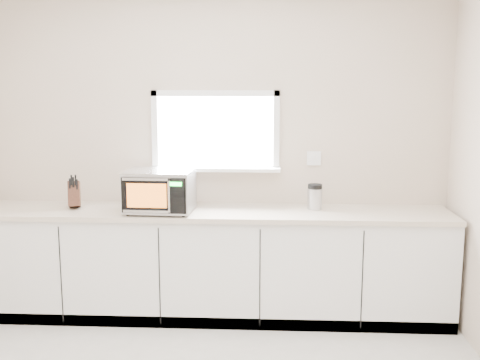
{
  "coord_description": "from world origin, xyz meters",
  "views": [
    {
      "loc": [
        0.47,
        -2.83,
        1.93
      ],
      "look_at": [
        0.23,
        1.55,
        1.2
      ],
      "focal_mm": 42.0,
      "sensor_mm": 36.0,
      "label": 1
    }
  ],
  "objects": [
    {
      "name": "cutting_board",
      "position": [
        -0.43,
        1.94,
        1.07
      ],
      "size": [
        0.31,
        0.07,
        0.31
      ],
      "primitive_type": "cylinder",
      "rotation": [
        1.4,
        0.0,
        0.0
      ],
      "color": "#AD7F43",
      "rests_on": "countertop"
    },
    {
      "name": "countertop",
      "position": [
        0.0,
        1.69,
        0.9
      ],
      "size": [
        3.92,
        0.64,
        0.04
      ],
      "primitive_type": "cube",
      "color": "beige",
      "rests_on": "cabinets"
    },
    {
      "name": "microwave",
      "position": [
        -0.42,
        1.59,
        1.1
      ],
      "size": [
        0.55,
        0.46,
        0.34
      ],
      "rotation": [
        0.0,
        0.0,
        -0.04
      ],
      "color": "black",
      "rests_on": "countertop"
    },
    {
      "name": "back_wall",
      "position": [
        0.0,
        2.0,
        1.36
      ],
      "size": [
        4.0,
        0.17,
        2.7
      ],
      "color": "beige",
      "rests_on": "ground"
    },
    {
      "name": "knife_block",
      "position": [
        -1.17,
        1.7,
        1.04
      ],
      "size": [
        0.15,
        0.22,
        0.29
      ],
      "rotation": [
        0.0,
        0.0,
        0.28
      ],
      "color": "#4E2E1C",
      "rests_on": "countertop"
    },
    {
      "name": "coffee_grinder",
      "position": [
        0.85,
        1.78,
        1.03
      ],
      "size": [
        0.12,
        0.12,
        0.21
      ],
      "rotation": [
        0.0,
        0.0,
        -0.01
      ],
      "color": "#B7B9BF",
      "rests_on": "countertop"
    },
    {
      "name": "cabinets",
      "position": [
        0.0,
        1.7,
        0.44
      ],
      "size": [
        3.92,
        0.6,
        0.88
      ],
      "primitive_type": "cube",
      "color": "white",
      "rests_on": "ground"
    }
  ]
}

